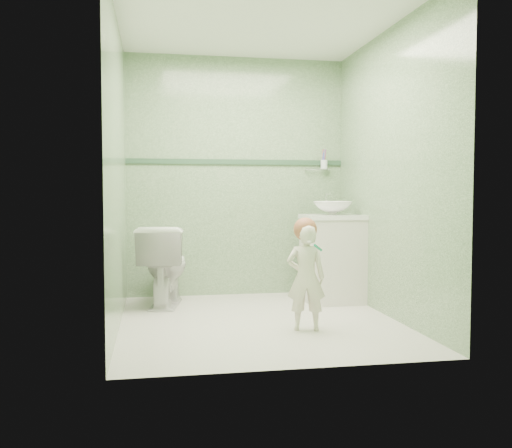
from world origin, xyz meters
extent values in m
plane|color=silver|center=(0.00, 0.00, 0.00)|extent=(2.50, 2.50, 0.00)
cube|color=#6A8D64|center=(0.00, 1.25, 1.20)|extent=(2.20, 0.04, 2.40)
cube|color=#6A8D64|center=(0.00, -1.25, 1.20)|extent=(2.20, 0.04, 2.40)
cube|color=#6A8D64|center=(-1.10, 0.00, 1.20)|extent=(0.04, 2.50, 2.40)
cube|color=#6A8D64|center=(1.10, 0.00, 1.20)|extent=(0.04, 2.50, 2.40)
plane|color=white|center=(0.00, 0.00, 2.40)|extent=(2.50, 2.50, 0.00)
cube|color=#2F5038|center=(0.00, 1.24, 1.35)|extent=(2.20, 0.02, 0.05)
cube|color=silver|center=(0.84, 0.70, 0.40)|extent=(0.52, 0.50, 0.80)
cube|color=white|center=(0.84, 0.70, 0.81)|extent=(0.54, 0.52, 0.04)
imported|color=white|center=(0.84, 0.70, 0.89)|extent=(0.37, 0.37, 0.13)
cylinder|color=silver|center=(0.84, 0.90, 0.95)|extent=(0.03, 0.03, 0.18)
cylinder|color=silver|center=(0.84, 0.85, 1.03)|extent=(0.02, 0.12, 0.02)
cylinder|color=silver|center=(0.84, 1.20, 1.28)|extent=(0.26, 0.02, 0.02)
cylinder|color=silver|center=(0.90, 1.18, 1.33)|extent=(0.07, 0.07, 0.09)
cylinder|color=blue|center=(0.88, 1.17, 1.40)|extent=(0.01, 0.01, 0.17)
cylinder|color=#C33B53|center=(0.88, 1.17, 1.40)|extent=(0.01, 0.01, 0.17)
cylinder|color=#C33B53|center=(0.91, 1.18, 1.40)|extent=(0.01, 0.01, 0.17)
cylinder|color=#7A4BAD|center=(0.90, 1.16, 1.40)|extent=(0.01, 0.01, 0.17)
imported|color=white|center=(-0.74, 0.80, 0.37)|extent=(0.53, 0.79, 0.74)
imported|color=beige|center=(0.29, -0.34, 0.40)|extent=(0.33, 0.25, 0.80)
sphere|color=#9D593A|center=(0.29, -0.32, 0.76)|extent=(0.18, 0.18, 0.18)
cylinder|color=#068858|center=(0.34, -0.49, 0.64)|extent=(0.10, 0.12, 0.06)
cube|color=white|center=(0.29, -0.43, 0.68)|extent=(0.03, 0.03, 0.02)
camera|label=1|loc=(-0.83, -4.41, 1.03)|focal=39.46mm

